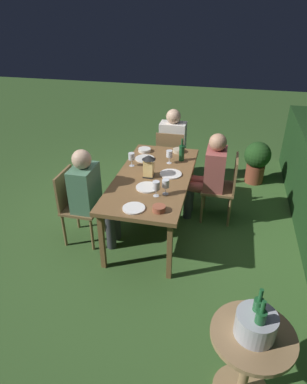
{
  "coord_description": "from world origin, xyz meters",
  "views": [
    {
      "loc": [
        3.37,
        0.78,
        2.5
      ],
      "look_at": [
        0.0,
        0.0,
        0.51
      ],
      "focal_mm": 31.3,
      "sensor_mm": 36.0,
      "label": 1
    }
  ],
  "objects_px": {
    "person_in_green": "(91,193)",
    "lantern_centerpiece": "(149,165)",
    "green_bottle_on_table": "(182,152)",
    "bowl_olives": "(159,208)",
    "wine_glass_b": "(166,184)",
    "plate_c": "(171,174)",
    "chair_side_left_b": "(76,203)",
    "bowl_salad": "(144,150)",
    "dining_table": "(154,180)",
    "side_table": "(249,355)",
    "plate_a": "(145,159)",
    "person_in_rust": "(210,173)",
    "chair_head_near": "(171,156)",
    "plate_d": "(134,208)",
    "wine_glass_c": "(169,154)",
    "plate_b": "(147,187)",
    "bowl_bread": "(179,150)",
    "potted_plant_by_hedge": "(257,160)",
    "ice_bucket": "(256,323)",
    "wine_glass_d": "(156,186)",
    "wine_glass_a": "(132,157)",
    "chair_side_right_a": "(224,185)",
    "person_in_cream": "(173,142)"
  },
  "relations": [
    {
      "from": "person_in_green",
      "to": "lantern_centerpiece",
      "type": "bearing_deg",
      "value": 123.44
    },
    {
      "from": "green_bottle_on_table",
      "to": "bowl_olives",
      "type": "xyz_separation_m",
      "value": [
        1.21,
        -0.03,
        -0.08
      ]
    },
    {
      "from": "wine_glass_b",
      "to": "plate_c",
      "type": "xyz_separation_m",
      "value": [
        -0.45,
        -0.03,
        -0.11
      ]
    },
    {
      "from": "chair_side_left_b",
      "to": "green_bottle_on_table",
      "type": "xyz_separation_m",
      "value": [
        -0.9,
        1.07,
        0.35
      ]
    },
    {
      "from": "bowl_salad",
      "to": "plate_c",
      "type": "bearing_deg",
      "value": 38.13
    },
    {
      "from": "dining_table",
      "to": "side_table",
      "type": "distance_m",
      "value": 2.17
    },
    {
      "from": "bowl_olives",
      "to": "bowl_salad",
      "type": "relative_size",
      "value": 0.77
    },
    {
      "from": "plate_a",
      "to": "dining_table",
      "type": "bearing_deg",
      "value": 26.35
    },
    {
      "from": "person_in_rust",
      "to": "chair_head_near",
      "type": "relative_size",
      "value": 1.32
    },
    {
      "from": "person_in_green",
      "to": "plate_d",
      "type": "xyz_separation_m",
      "value": [
        0.33,
        0.59,
        0.1
      ]
    },
    {
      "from": "wine_glass_c",
      "to": "side_table",
      "type": "distance_m",
      "value": 2.48
    },
    {
      "from": "dining_table",
      "to": "plate_d",
      "type": "bearing_deg",
      "value": -2.21
    },
    {
      "from": "person_in_rust",
      "to": "plate_a",
      "type": "height_order",
      "value": "person_in_rust"
    },
    {
      "from": "person_in_green",
      "to": "side_table",
      "type": "xyz_separation_m",
      "value": [
        1.46,
        1.71,
        -0.2
      ]
    },
    {
      "from": "plate_b",
      "to": "bowl_bread",
      "type": "height_order",
      "value": "bowl_bread"
    },
    {
      "from": "lantern_centerpiece",
      "to": "wine_glass_c",
      "type": "bearing_deg",
      "value": 158.34
    },
    {
      "from": "wine_glass_c",
      "to": "potted_plant_by_hedge",
      "type": "xyz_separation_m",
      "value": [
        -1.16,
        1.15,
        -0.47
      ]
    },
    {
      "from": "person_in_rust",
      "to": "ice_bucket",
      "type": "distance_m",
      "value": 2.32
    },
    {
      "from": "bowl_salad",
      "to": "potted_plant_by_hedge",
      "type": "xyz_separation_m",
      "value": [
        -0.87,
        1.55,
        -0.37
      ]
    },
    {
      "from": "person_in_green",
      "to": "side_table",
      "type": "relative_size",
      "value": 1.75
    },
    {
      "from": "chair_head_near",
      "to": "bowl_salad",
      "type": "relative_size",
      "value": 5.23
    },
    {
      "from": "plate_d",
      "to": "bowl_olives",
      "type": "bearing_deg",
      "value": 94.22
    },
    {
      "from": "wine_glass_d",
      "to": "plate_c",
      "type": "distance_m",
      "value": 0.53
    },
    {
      "from": "dining_table",
      "to": "side_table",
      "type": "height_order",
      "value": "dining_table"
    },
    {
      "from": "wine_glass_d",
      "to": "plate_c",
      "type": "relative_size",
      "value": 0.65
    },
    {
      "from": "chair_head_near",
      "to": "bowl_salad",
      "type": "xyz_separation_m",
      "value": [
        0.48,
        -0.28,
        0.26
      ]
    },
    {
      "from": "person_in_rust",
      "to": "person_in_green",
      "type": "bearing_deg",
      "value": -56.92
    },
    {
      "from": "wine_glass_b",
      "to": "plate_d",
      "type": "relative_size",
      "value": 0.76
    },
    {
      "from": "wine_glass_a",
      "to": "person_in_green",
      "type": "bearing_deg",
      "value": -26.36
    },
    {
      "from": "chair_side_right_a",
      "to": "bowl_bread",
      "type": "distance_m",
      "value": 0.78
    },
    {
      "from": "chair_head_near",
      "to": "wine_glass_d",
      "type": "distance_m",
      "value": 1.63
    },
    {
      "from": "person_in_green",
      "to": "green_bottle_on_table",
      "type": "relative_size",
      "value": 3.96
    },
    {
      "from": "chair_side_right_a",
      "to": "plate_b",
      "type": "relative_size",
      "value": 3.48
    },
    {
      "from": "chair_head_near",
      "to": "wine_glass_d",
      "type": "xyz_separation_m",
      "value": [
        1.59,
        0.13,
        0.36
      ]
    },
    {
      "from": "wine_glass_c",
      "to": "plate_c",
      "type": "xyz_separation_m",
      "value": [
        0.31,
        0.08,
        -0.11
      ]
    },
    {
      "from": "person_in_cream",
      "to": "green_bottle_on_table",
      "type": "height_order",
      "value": "person_in_cream"
    },
    {
      "from": "side_table",
      "to": "wine_glass_a",
      "type": "bearing_deg",
      "value": -145.78
    },
    {
      "from": "plate_a",
      "to": "plate_b",
      "type": "xyz_separation_m",
      "value": [
        0.73,
        0.21,
        0.0
      ]
    },
    {
      "from": "person_in_rust",
      "to": "wine_glass_a",
      "type": "distance_m",
      "value": 0.98
    },
    {
      "from": "plate_a",
      "to": "wine_glass_c",
      "type": "bearing_deg",
      "value": 81.44
    },
    {
      "from": "potted_plant_by_hedge",
      "to": "plate_c",
      "type": "bearing_deg",
      "value": -36.31
    },
    {
      "from": "person_in_green",
      "to": "bowl_salad",
      "type": "bearing_deg",
      "value": 162.35
    },
    {
      "from": "wine_glass_c",
      "to": "green_bottle_on_table",
      "type": "bearing_deg",
      "value": 130.41
    },
    {
      "from": "person_in_rust",
      "to": "wine_glass_a",
      "type": "bearing_deg",
      "value": -77.82
    },
    {
      "from": "person_in_cream",
      "to": "wine_glass_b",
      "type": "height_order",
      "value": "person_in_cream"
    },
    {
      "from": "person_in_green",
      "to": "dining_table",
      "type": "bearing_deg",
      "value": 123.08
    },
    {
      "from": "ice_bucket",
      "to": "plate_a",
      "type": "bearing_deg",
      "value": -150.5
    },
    {
      "from": "green_bottle_on_table",
      "to": "wine_glass_a",
      "type": "xyz_separation_m",
      "value": [
        0.3,
        -0.57,
        0.01
      ]
    },
    {
      "from": "wine_glass_b",
      "to": "chair_side_left_b",
      "type": "bearing_deg",
      "value": -88.66
    },
    {
      "from": "chair_side_right_a",
      "to": "plate_d",
      "type": "distance_m",
      "value": 1.44
    }
  ]
}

